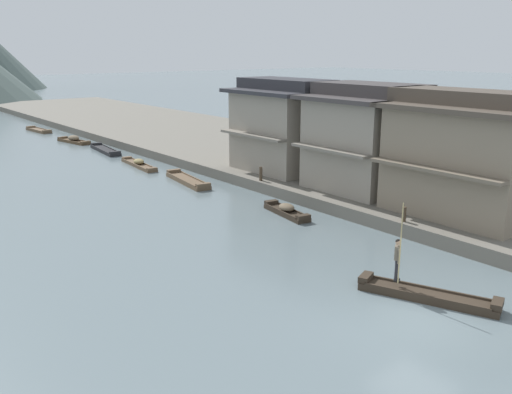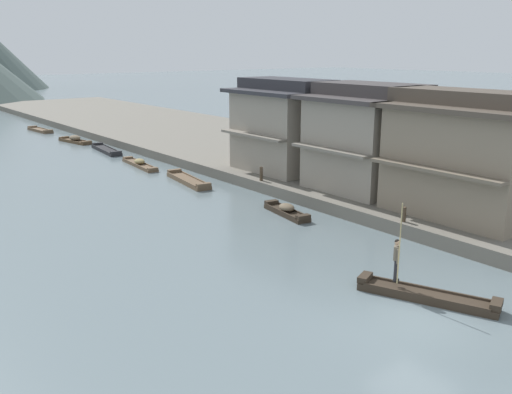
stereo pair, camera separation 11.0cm
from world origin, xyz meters
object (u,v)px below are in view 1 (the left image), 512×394
object	(u,v)px
boat_moored_third	(188,181)
mooring_post_dock_near	(404,214)
boat_moored_nearest	(139,164)
boatman_person	(398,255)
house_waterfront_tall	(285,126)
boat_midriver_upstream	(74,140)
mooring_post_dock_mid	(261,174)
boat_moored_far	(105,150)
boat_foreground_poled	(427,296)
boat_midriver_drifting	(39,130)
house_waterfront_nearest	(466,155)
house_waterfront_second	(368,138)
boat_moored_second	(287,211)

from	to	relation	value
boat_moored_third	mooring_post_dock_near	world-z (taller)	mooring_post_dock_near
boat_moored_nearest	boat_moored_third	xyz separation A→B (m)	(0.11, -7.01, -0.03)
boatman_person	boat_moored_nearest	xyz separation A→B (m)	(3.12, 26.88, -1.32)
boatman_person	house_waterfront_tall	bearing A→B (deg)	61.34
house_waterfront_tall	boat_midriver_upstream	bearing A→B (deg)	103.38
mooring_post_dock_mid	boat_moored_third	bearing A→B (deg)	116.40
boat_moored_third	boat_moored_far	size ratio (longest dim) A/B	0.95
boatman_person	house_waterfront_tall	distance (m)	19.23
boat_midriver_upstream	boat_foreground_poled	bearing A→B (deg)	-93.94
boat_midriver_drifting	house_waterfront_tall	size ratio (longest dim) A/B	0.67
boat_moored_far	house_waterfront_nearest	bearing A→B (deg)	-80.67
house_waterfront_nearest	house_waterfront_tall	size ratio (longest dim) A/B	1.12
boat_midriver_upstream	house_waterfront_second	distance (m)	32.20
boat_moored_far	boat_midriver_drifting	xyz separation A→B (m)	(-0.60, 16.49, -0.01)
boat_midriver_drifting	boat_midriver_upstream	world-z (taller)	boat_midriver_upstream
boatman_person	house_waterfront_tall	size ratio (longest dim) A/B	0.43
boat_midriver_upstream	mooring_post_dock_mid	size ratio (longest dim) A/B	5.23
boat_moored_third	house_waterfront_second	distance (m)	12.45
mooring_post_dock_mid	boat_moored_nearest	bearing A→B (deg)	102.02
boat_midriver_upstream	house_waterfront_tall	distance (m)	25.30
boat_moored_far	mooring_post_dock_mid	distance (m)	19.63
boatman_person	house_waterfront_second	world-z (taller)	house_waterfront_second
boatman_person	mooring_post_dock_mid	world-z (taller)	boatman_person
boat_moored_second	boat_midriver_drifting	xyz separation A→B (m)	(-0.36, 40.96, -0.10)
boat_moored_second	boat_midriver_drifting	bearing A→B (deg)	90.50
house_waterfront_nearest	house_waterfront_second	distance (m)	6.75
boat_moored_nearest	boat_moored_far	size ratio (longest dim) A/B	0.98
boat_moored_third	house_waterfront_tall	size ratio (longest dim) A/B	0.77
boat_moored_third	mooring_post_dock_mid	bearing A→B (deg)	-63.60
boatman_person	boat_midriver_drifting	xyz separation A→B (m)	(3.11, 51.00, -1.37)
boat_moored_far	boat_midriver_upstream	size ratio (longest dim) A/B	1.23
boat_moored_third	boat_moored_nearest	bearing A→B (deg)	90.89
boat_moored_nearest	mooring_post_dock_near	xyz separation A→B (m)	(2.53, -22.88, 0.87)
boat_moored_second	house_waterfront_second	distance (m)	6.97
mooring_post_dock_near	house_waterfront_second	bearing A→B (deg)	56.03
boat_midriver_drifting	boat_foreground_poled	bearing A→B (deg)	-92.92
boat_moored_far	mooring_post_dock_near	bearing A→B (deg)	-86.36
mooring_post_dock_near	house_waterfront_nearest	bearing A→B (deg)	-16.96
boat_midriver_drifting	boat_midriver_upstream	xyz separation A→B (m)	(0.25, -9.85, 0.11)
house_waterfront_second	mooring_post_dock_mid	distance (m)	7.02
boatman_person	mooring_post_dock_near	world-z (taller)	boatman_person
house_waterfront_second	mooring_post_dock_mid	world-z (taller)	house_waterfront_second
boat_midriver_upstream	mooring_post_dock_near	xyz separation A→B (m)	(2.29, -37.15, 0.81)
boat_midriver_drifting	boatman_person	bearing A→B (deg)	-93.49
boat_moored_second	house_waterfront_nearest	bearing A→B (deg)	-52.40
boat_moored_nearest	house_waterfront_second	world-z (taller)	house_waterfront_second
mooring_post_dock_near	mooring_post_dock_mid	size ratio (longest dim) A/B	0.82
boat_moored_nearest	mooring_post_dock_near	bearing A→B (deg)	-83.69
boat_midriver_upstream	mooring_post_dock_near	bearing A→B (deg)	-86.48
boat_midriver_drifting	mooring_post_dock_mid	distance (m)	36.10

